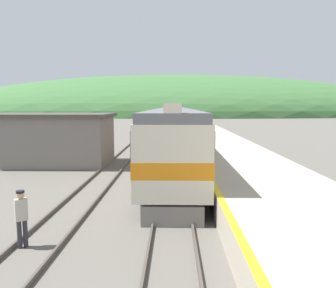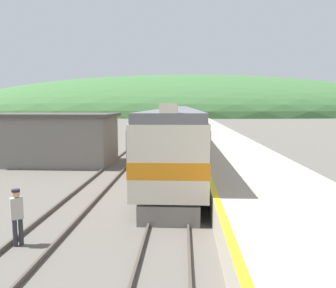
{
  "view_description": "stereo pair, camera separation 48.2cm",
  "coord_description": "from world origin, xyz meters",
  "px_view_note": "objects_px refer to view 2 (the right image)",
  "views": [
    {
      "loc": [
        0.06,
        5.62,
        4.4
      ],
      "look_at": [
        -0.26,
        22.24,
        2.43
      ],
      "focal_mm": 35.0,
      "sensor_mm": 36.0,
      "label": 1
    },
    {
      "loc": [
        0.54,
        5.63,
        4.4
      ],
      "look_at": [
        -0.26,
        22.24,
        2.43
      ],
      "focal_mm": 35.0,
      "sensor_mm": 36.0,
      "label": 2
    }
  ],
  "objects_px": {
    "carriage_third": "(181,116)",
    "track_worker": "(17,214)",
    "express_train_lead_car": "(175,138)",
    "carriage_fourth": "(182,113)",
    "carriage_second": "(180,121)",
    "carriage_fifth": "(182,112)"
  },
  "relations": [
    {
      "from": "carriage_third",
      "to": "track_worker",
      "type": "xyz_separation_m",
      "value": [
        -4.64,
        -57.73,
        -1.2
      ]
    },
    {
      "from": "track_worker",
      "to": "carriage_third",
      "type": "bearing_deg",
      "value": 85.4
    },
    {
      "from": "carriage_second",
      "to": "carriage_fifth",
      "type": "distance_m",
      "value": 69.15
    },
    {
      "from": "express_train_lead_car",
      "to": "carriage_second",
      "type": "bearing_deg",
      "value": 90.0
    },
    {
      "from": "carriage_fourth",
      "to": "track_worker",
      "type": "bearing_deg",
      "value": -93.29
    },
    {
      "from": "carriage_fourth",
      "to": "track_worker",
      "type": "height_order",
      "value": "carriage_fourth"
    },
    {
      "from": "carriage_second",
      "to": "carriage_third",
      "type": "relative_size",
      "value": 1.0
    },
    {
      "from": "carriage_second",
      "to": "carriage_fourth",
      "type": "xyz_separation_m",
      "value": [
        0.0,
        46.1,
        0.0
      ]
    },
    {
      "from": "express_train_lead_car",
      "to": "track_worker",
      "type": "xyz_separation_m",
      "value": [
        -4.64,
        -11.98,
        -1.21
      ]
    },
    {
      "from": "carriage_second",
      "to": "carriage_third",
      "type": "height_order",
      "value": "same"
    },
    {
      "from": "carriage_fifth",
      "to": "carriage_second",
      "type": "bearing_deg",
      "value": -90.0
    },
    {
      "from": "carriage_third",
      "to": "track_worker",
      "type": "relative_size",
      "value": 12.23
    },
    {
      "from": "express_train_lead_car",
      "to": "carriage_fifth",
      "type": "height_order",
      "value": "express_train_lead_car"
    },
    {
      "from": "express_train_lead_car",
      "to": "carriage_fifth",
      "type": "bearing_deg",
      "value": 90.0
    },
    {
      "from": "carriage_third",
      "to": "carriage_fourth",
      "type": "height_order",
      "value": "same"
    },
    {
      "from": "carriage_third",
      "to": "carriage_second",
      "type": "bearing_deg",
      "value": -90.0
    },
    {
      "from": "express_train_lead_car",
      "to": "carriage_fourth",
      "type": "bearing_deg",
      "value": 90.0
    },
    {
      "from": "express_train_lead_car",
      "to": "carriage_fifth",
      "type": "distance_m",
      "value": 91.85
    },
    {
      "from": "carriage_second",
      "to": "carriage_third",
      "type": "xyz_separation_m",
      "value": [
        0.0,
        23.05,
        0.0
      ]
    },
    {
      "from": "express_train_lead_car",
      "to": "carriage_second",
      "type": "height_order",
      "value": "express_train_lead_car"
    },
    {
      "from": "carriage_fourth",
      "to": "track_worker",
      "type": "xyz_separation_m",
      "value": [
        -4.64,
        -80.78,
        -1.2
      ]
    },
    {
      "from": "track_worker",
      "to": "carriage_second",
      "type": "bearing_deg",
      "value": 82.38
    }
  ]
}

